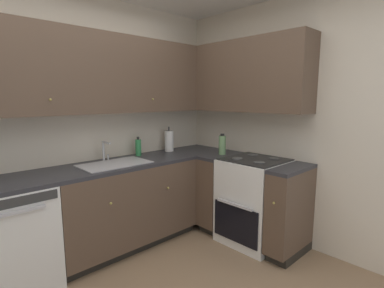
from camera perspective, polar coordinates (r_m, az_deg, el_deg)
name	(u,v)px	position (r m, az deg, el deg)	size (l,w,h in m)	color
wall_back	(67,125)	(3.17, -23.04, 3.33)	(3.66, 0.05, 2.59)	beige
wall_right	(303,124)	(3.24, 20.80, 3.56)	(0.05, 3.19, 2.59)	beige
dishwasher	(12,238)	(2.91, -31.52, -15.25)	(0.60, 0.63, 0.87)	white
lower_cabinets_back	(125,205)	(3.25, -12.79, -11.48)	(1.50, 0.62, 0.87)	brown
countertop_back	(124,164)	(3.12, -13.08, -3.72)	(2.70, 0.60, 0.04)	#2D2D33
lower_cabinets_right	(250,201)	(3.35, 11.12, -10.84)	(0.62, 1.13, 0.87)	brown
countertop_right	(251,161)	(3.22, 11.34, -3.28)	(0.60, 1.13, 0.03)	#2D2D33
oven_range	(254,200)	(3.33, 11.96, -10.59)	(0.68, 0.62, 1.06)	white
upper_cabinets_back	(99,74)	(3.11, -17.64, 12.83)	(2.38, 0.34, 0.77)	brown
upper_cabinets_right	(239,77)	(3.45, 9.03, 12.71)	(0.32, 1.68, 0.77)	brown
sink	(115,168)	(3.05, -14.70, -4.54)	(0.67, 0.40, 0.10)	#B7B7BC
faucet	(105,149)	(3.20, -16.55, -0.95)	(0.07, 0.16, 0.21)	silver
soap_bottle	(138,147)	(3.41, -10.38, -0.63)	(0.07, 0.07, 0.22)	#338C4C
paper_towel_roll	(169,141)	(3.64, -4.47, 0.60)	(0.11, 0.11, 0.31)	white
oil_bottle	(222,145)	(3.44, 5.89, -0.16)	(0.08, 0.08, 0.24)	#729E66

